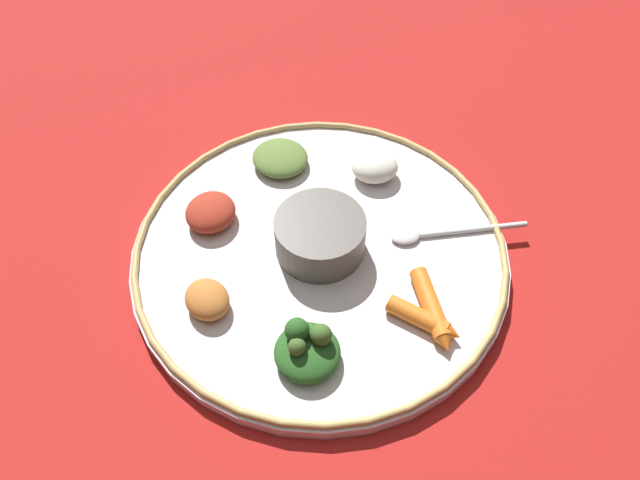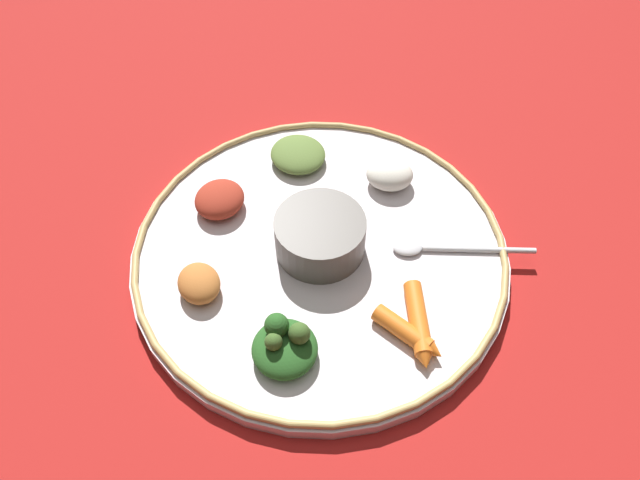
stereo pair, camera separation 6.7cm
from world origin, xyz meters
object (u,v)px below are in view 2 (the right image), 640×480
object	(u,v)px
center_bowl	(320,234)
carrot_outer	(419,323)
carrot_near_spoon	(407,333)
spoon	(441,248)
greens_pile	(285,345)

from	to	relation	value
center_bowl	carrot_outer	distance (m)	0.15
carrot_near_spoon	center_bowl	bearing A→B (deg)	112.95
carrot_near_spoon	carrot_outer	xyz separation A→B (m)	(0.02, 0.01, 0.00)
carrot_near_spoon	carrot_outer	bearing A→B (deg)	25.66
spoon	carrot_near_spoon	size ratio (longest dim) A/B	2.10
greens_pile	carrot_outer	size ratio (longest dim) A/B	0.75
carrot_outer	carrot_near_spoon	bearing A→B (deg)	-154.34
greens_pile	carrot_near_spoon	bearing A→B (deg)	-6.40
spoon	carrot_near_spoon	xyz separation A→B (m)	(-0.08, -0.10, 0.01)
center_bowl	carrot_outer	bearing A→B (deg)	-60.46
greens_pile	carrot_near_spoon	xyz separation A→B (m)	(0.13, -0.01, -0.01)
spoon	carrot_outer	xyz separation A→B (m)	(-0.06, -0.09, 0.01)
center_bowl	carrot_outer	xyz separation A→B (m)	(0.07, -0.13, -0.02)
center_bowl	carrot_near_spoon	world-z (taller)	center_bowl
carrot_near_spoon	carrot_outer	distance (m)	0.02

